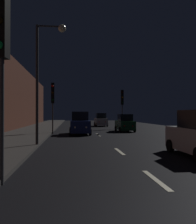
{
  "coord_description": "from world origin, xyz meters",
  "views": [
    {
      "loc": [
        -2.39,
        -3.83,
        1.88
      ],
      "look_at": [
        -0.36,
        14.95,
        2.02
      ],
      "focal_mm": 39.72,
      "sensor_mm": 36.0,
      "label": 1
    }
  ],
  "objects_px": {
    "traffic_light_far_left": "(53,97)",
    "car_parked_right_far": "(125,124)",
    "streetlamp_overhead": "(45,65)",
    "car_distant_taillights": "(101,120)",
    "car_approaching_headlights": "(80,124)",
    "traffic_light_far_right": "(122,100)",
    "traffic_light_near_left": "(2,40)"
  },
  "relations": [
    {
      "from": "traffic_light_far_right",
      "to": "streetlamp_overhead",
      "type": "xyz_separation_m",
      "value": [
        -7.98,
        -16.97,
        1.06
      ]
    },
    {
      "from": "car_distant_taillights",
      "to": "car_approaching_headlights",
      "type": "bearing_deg",
      "value": 165.85
    },
    {
      "from": "traffic_light_near_left",
      "to": "car_approaching_headlights",
      "type": "bearing_deg",
      "value": -178.95
    },
    {
      "from": "traffic_light_far_left",
      "to": "traffic_light_far_right",
      "type": "bearing_deg",
      "value": 129.43
    },
    {
      "from": "traffic_light_far_right",
      "to": "traffic_light_near_left",
      "type": "relative_size",
      "value": 0.94
    },
    {
      "from": "traffic_light_near_left",
      "to": "car_distant_taillights",
      "type": "height_order",
      "value": "traffic_light_near_left"
    },
    {
      "from": "streetlamp_overhead",
      "to": "car_approaching_headlights",
      "type": "xyz_separation_m",
      "value": [
        2.25,
        8.63,
        -3.71
      ]
    },
    {
      "from": "traffic_light_far_right",
      "to": "car_distant_taillights",
      "type": "height_order",
      "value": "traffic_light_far_right"
    },
    {
      "from": "streetlamp_overhead",
      "to": "car_distant_taillights",
      "type": "bearing_deg",
      "value": 75.67
    },
    {
      "from": "car_approaching_headlights",
      "to": "streetlamp_overhead",
      "type": "bearing_deg",
      "value": -14.63
    },
    {
      "from": "traffic_light_far_left",
      "to": "car_parked_right_far",
      "type": "distance_m",
      "value": 8.34
    },
    {
      "from": "traffic_light_far_left",
      "to": "car_parked_right_far",
      "type": "relative_size",
      "value": 1.3
    },
    {
      "from": "streetlamp_overhead",
      "to": "car_approaching_headlights",
      "type": "relative_size",
      "value": 1.69
    },
    {
      "from": "car_parked_right_far",
      "to": "traffic_light_far_right",
      "type": "bearing_deg",
      "value": -8.77
    },
    {
      "from": "streetlamp_overhead",
      "to": "car_parked_right_far",
      "type": "bearing_deg",
      "value": 58.63
    },
    {
      "from": "traffic_light_near_left",
      "to": "car_parked_right_far",
      "type": "relative_size",
      "value": 1.43
    },
    {
      "from": "traffic_light_far_right",
      "to": "car_parked_right_far",
      "type": "height_order",
      "value": "traffic_light_far_right"
    },
    {
      "from": "streetlamp_overhead",
      "to": "car_parked_right_far",
      "type": "relative_size",
      "value": 1.9
    },
    {
      "from": "traffic_light_far_left",
      "to": "traffic_light_far_right",
      "type": "distance_m",
      "value": 11.41
    },
    {
      "from": "traffic_light_far_right",
      "to": "traffic_light_near_left",
      "type": "height_order",
      "value": "traffic_light_near_left"
    },
    {
      "from": "car_parked_right_far",
      "to": "streetlamp_overhead",
      "type": "bearing_deg",
      "value": 148.63
    },
    {
      "from": "traffic_light_far_left",
      "to": "streetlamp_overhead",
      "type": "distance_m",
      "value": 9.17
    },
    {
      "from": "traffic_light_far_right",
      "to": "car_parked_right_far",
      "type": "distance_m",
      "value": 5.93
    },
    {
      "from": "streetlamp_overhead",
      "to": "car_distant_taillights",
      "type": "relative_size",
      "value": 1.76
    },
    {
      "from": "traffic_light_far_left",
      "to": "car_parked_right_far",
      "type": "xyz_separation_m",
      "value": [
        7.45,
        2.7,
        -2.62
      ]
    },
    {
      "from": "car_distant_taillights",
      "to": "streetlamp_overhead",
      "type": "bearing_deg",
      "value": 165.67
    },
    {
      "from": "traffic_light_near_left",
      "to": "traffic_light_far_left",
      "type": "bearing_deg",
      "value": -170.1
    },
    {
      "from": "car_distant_taillights",
      "to": "car_parked_right_far",
      "type": "relative_size",
      "value": 1.08
    },
    {
      "from": "traffic_light_near_left",
      "to": "car_parked_right_far",
      "type": "height_order",
      "value": "traffic_light_near_left"
    },
    {
      "from": "traffic_light_far_right",
      "to": "streetlamp_overhead",
      "type": "bearing_deg",
      "value": -25.75
    },
    {
      "from": "car_parked_right_far",
      "to": "traffic_light_near_left",
      "type": "bearing_deg",
      "value": 158.65
    },
    {
      "from": "traffic_light_far_left",
      "to": "traffic_light_near_left",
      "type": "height_order",
      "value": "traffic_light_near_left"
    }
  ]
}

